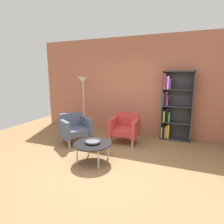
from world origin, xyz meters
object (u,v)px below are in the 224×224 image
at_px(armchair_near_window, 125,127).
at_px(floor_lamp_torchiere, 83,86).
at_px(armchair_corner_red, 75,127).
at_px(bookshelf_tall, 173,107).
at_px(decorative_bowl, 93,141).
at_px(coffee_table_low, 93,144).

bearing_deg(armchair_near_window, floor_lamp_torchiere, 162.57).
relative_size(armchair_near_window, floor_lamp_torchiere, 0.45).
xyz_separation_m(armchair_near_window, armchair_corner_red, (-1.25, -0.52, 0.00)).
distance_m(bookshelf_tall, armchair_near_window, 1.45).
bearing_deg(bookshelf_tall, decorative_bowl, -124.94).
bearing_deg(armchair_corner_red, armchair_near_window, -33.05).
height_order(coffee_table_low, floor_lamp_torchiere, floor_lamp_torchiere).
distance_m(armchair_near_window, floor_lamp_torchiere, 1.91).
bearing_deg(armchair_near_window, coffee_table_low, -102.11).
xyz_separation_m(bookshelf_tall, coffee_table_low, (-1.44, -2.05, -0.55)).
xyz_separation_m(coffee_table_low, armchair_corner_red, (-0.97, 0.81, 0.04)).
relative_size(decorative_bowl, armchair_corner_red, 0.34).
bearing_deg(decorative_bowl, armchair_near_window, 77.99).
xyz_separation_m(bookshelf_tall, floor_lamp_torchiere, (-2.69, -0.25, 0.53)).
bearing_deg(decorative_bowl, bookshelf_tall, 55.06).
relative_size(armchair_near_window, armchair_corner_red, 0.83).
distance_m(armchair_near_window, armchair_corner_red, 1.35).
xyz_separation_m(decorative_bowl, floor_lamp_torchiere, (-1.25, 1.81, 1.01)).
bearing_deg(bookshelf_tall, armchair_corner_red, -152.57).
height_order(bookshelf_tall, floor_lamp_torchiere, bookshelf_tall).
xyz_separation_m(bookshelf_tall, armchair_corner_red, (-2.40, -1.25, -0.51)).
height_order(bookshelf_tall, armchair_near_window, bookshelf_tall).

